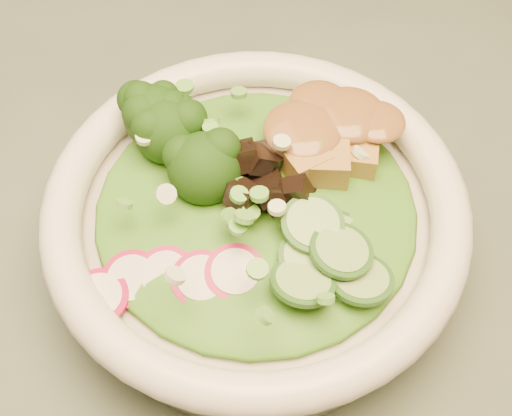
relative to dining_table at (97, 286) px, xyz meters
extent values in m
cylinder|color=black|center=(0.55, 0.35, -0.28)|extent=(0.06, 0.06, 0.72)
cube|color=#546352|center=(0.00, 0.00, 0.10)|extent=(1.20, 0.80, 0.03)
cylinder|color=white|center=(0.12, -0.07, 0.14)|extent=(0.24, 0.24, 0.05)
torus|color=white|center=(0.12, -0.07, 0.17)|extent=(0.27, 0.27, 0.03)
ellipsoid|color=#2D6114|center=(0.12, -0.07, 0.17)|extent=(0.20, 0.20, 0.02)
ellipsoid|color=brown|center=(0.18, -0.03, 0.20)|extent=(0.07, 0.06, 0.02)
camera|label=1|loc=(0.07, -0.31, 0.54)|focal=50.00mm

